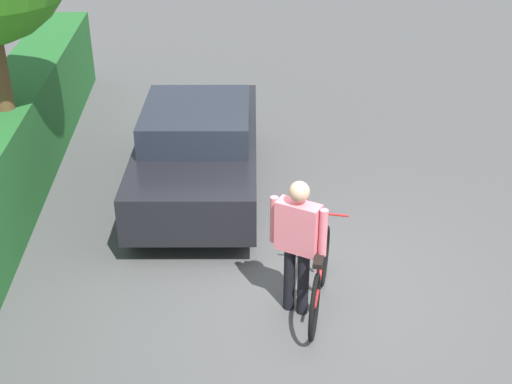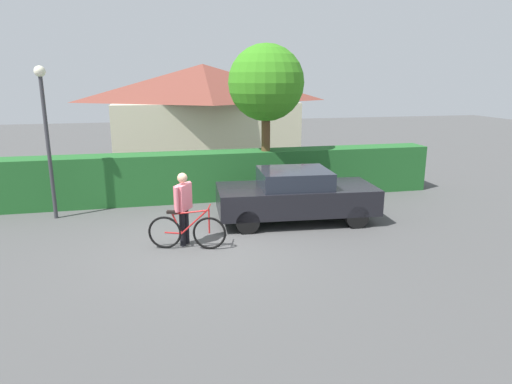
% 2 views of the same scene
% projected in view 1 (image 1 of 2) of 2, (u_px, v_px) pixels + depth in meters
% --- Properties ---
extents(ground_plane, '(60.00, 60.00, 0.00)m').
position_uv_depth(ground_plane, '(304.00, 285.00, 8.19)').
color(ground_plane, '#494949').
extents(parked_car_near, '(4.17, 1.98, 1.38)m').
position_uv_depth(parked_car_near, '(198.00, 148.00, 9.96)').
color(parked_car_near, black).
rests_on(parked_car_near, ground).
extents(bicycle, '(1.68, 0.63, 0.97)m').
position_uv_depth(bicycle, '(320.00, 278.00, 7.64)').
color(bicycle, black).
rests_on(bicycle, ground).
extents(person_rider, '(0.42, 0.58, 1.66)m').
position_uv_depth(person_rider, '(298.00, 238.00, 7.31)').
color(person_rider, black).
rests_on(person_rider, ground).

